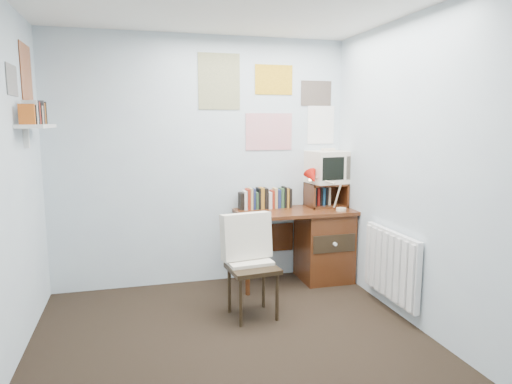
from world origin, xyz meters
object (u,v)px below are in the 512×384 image
at_px(crt_tv, 328,166).
at_px(desk_lamp, 342,193).
at_px(tv_riser, 326,195).
at_px(wall_shelf, 37,126).
at_px(desk, 319,242).
at_px(desk_chair, 253,269).
at_px(radiator, 391,265).

bearing_deg(crt_tv, desk_lamp, -91.91).
height_order(tv_riser, wall_shelf, wall_shelf).
height_order(desk, desk_lamp, desk_lamp).
xyz_separation_m(desk, wall_shelf, (-2.57, -0.38, 1.21)).
bearing_deg(tv_riser, crt_tv, 42.11).
bearing_deg(desk_lamp, desk_chair, -135.67).
bearing_deg(desk_chair, radiator, -15.56).
bearing_deg(tv_riser, desk_chair, -140.83).
xyz_separation_m(desk, desk_chair, (-0.91, -0.73, 0.02)).
bearing_deg(wall_shelf, desk_lamp, 4.71).
height_order(desk_chair, wall_shelf, wall_shelf).
xyz_separation_m(crt_tv, wall_shelf, (-2.71, -0.51, 0.43)).
bearing_deg(desk, crt_tv, 42.83).
bearing_deg(radiator, wall_shelf, 169.11).
bearing_deg(wall_shelf, desk, 8.40).
xyz_separation_m(desk, crt_tv, (0.14, 0.13, 0.79)).
bearing_deg(tv_riser, desk_lamp, -78.60).
xyz_separation_m(desk, radiator, (0.29, -0.93, 0.01)).
height_order(desk_lamp, crt_tv, crt_tv).
bearing_deg(desk, tv_riser, 42.96).
bearing_deg(wall_shelf, desk_chair, -11.80).
xyz_separation_m(tv_riser, crt_tv, (0.02, 0.02, 0.31)).
height_order(crt_tv, radiator, crt_tv).
xyz_separation_m(desk_lamp, wall_shelf, (-2.74, -0.23, 0.68)).
height_order(desk, radiator, desk).
relative_size(desk, desk_lamp, 3.26).
bearing_deg(wall_shelf, tv_riser, 10.32).
xyz_separation_m(desk_chair, tv_riser, (1.03, 0.84, 0.46)).
bearing_deg(desk_lamp, radiator, -65.05).
height_order(desk_chair, desk_lamp, desk_lamp).
xyz_separation_m(desk, tv_riser, (0.12, 0.11, 0.48)).
height_order(desk, wall_shelf, wall_shelf).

